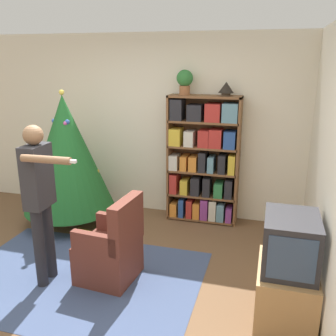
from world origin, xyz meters
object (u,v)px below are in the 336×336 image
(christmas_tree, at_px, (66,154))
(standing_person, at_px, (40,193))
(television, at_px, (290,243))
(potted_plant, at_px, (185,80))
(bookshelf, at_px, (203,161))
(table_lamp, at_px, (226,88))
(armchair, at_px, (111,251))

(christmas_tree, bearing_deg, standing_person, -69.58)
(television, height_order, potted_plant, potted_plant)
(bookshelf, height_order, television, bookshelf)
(christmas_tree, distance_m, table_lamp, 2.31)
(christmas_tree, xyz_separation_m, standing_person, (0.51, -1.37, -0.02))
(bookshelf, height_order, potted_plant, potted_plant)
(potted_plant, bearing_deg, bookshelf, -2.21)
(bookshelf, xyz_separation_m, television, (1.12, -1.90, -0.14))
(television, relative_size, table_lamp, 2.92)
(television, relative_size, christmas_tree, 0.31)
(armchair, relative_size, standing_person, 0.56)
(christmas_tree, bearing_deg, bookshelf, 18.66)
(armchair, height_order, potted_plant, potted_plant)
(television, distance_m, table_lamp, 2.38)
(bookshelf, bearing_deg, television, -59.57)
(bookshelf, distance_m, television, 2.21)
(christmas_tree, bearing_deg, table_lamp, 16.60)
(armchair, height_order, table_lamp, table_lamp)
(bookshelf, bearing_deg, christmas_tree, -161.34)
(bookshelf, distance_m, christmas_tree, 1.88)
(bookshelf, xyz_separation_m, standing_person, (-1.26, -1.97, 0.10))
(television, height_order, armchair, television)
(television, xyz_separation_m, table_lamp, (-0.84, 1.91, 1.14))
(television, xyz_separation_m, standing_person, (-2.38, -0.07, 0.24))
(bookshelf, height_order, standing_person, bookshelf)
(armchair, bearing_deg, standing_person, -65.98)
(bookshelf, height_order, armchair, bookshelf)
(armchair, relative_size, table_lamp, 4.60)
(bookshelf, distance_m, standing_person, 2.34)
(armchair, height_order, standing_person, standing_person)
(bookshelf, relative_size, standing_person, 1.08)
(potted_plant, bearing_deg, table_lamp, 0.00)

